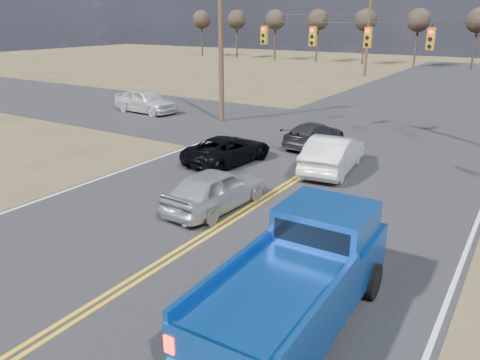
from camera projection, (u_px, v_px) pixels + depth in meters
The scene contains 12 objects.
ground at pixel (101, 302), 10.88m from camera, with size 160.00×160.00×0.00m, color brown.
road_main at pixel (293, 182), 18.84m from camera, with size 14.00×120.00×0.02m, color #28282B.
road_cross at pixel (359, 140), 25.21m from camera, with size 120.00×12.00×0.02m, color #28282B.
signal_gantry at pixel (376, 43), 23.12m from camera, with size 19.60×4.83×10.00m.
utility_poles at pixel (361, 40), 22.69m from camera, with size 19.60×58.32×10.00m.
treeline at pixel (412, 26), 30.47m from camera, with size 87.00×117.80×7.40m.
pickup_truck at pixel (300, 277), 9.84m from camera, with size 2.50×6.03×2.25m.
silver_suv at pixel (216, 189), 15.97m from camera, with size 1.71×4.25×1.45m, color #A7ABAF.
black_suv at pixel (228, 150), 21.06m from camera, with size 2.06×4.47×1.24m, color black.
white_car_queue at pixel (333, 153), 19.90m from camera, with size 1.66×4.77×1.57m, color silver.
dgrey_car_queue at pixel (314, 135), 23.81m from camera, with size 1.70×4.19×1.22m, color #2C2C30.
cross_car_west at pixel (145, 101), 32.15m from camera, with size 4.81×1.93×1.64m, color silver.
Camera 1 is at (7.74, -6.14, 6.27)m, focal length 35.00 mm.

